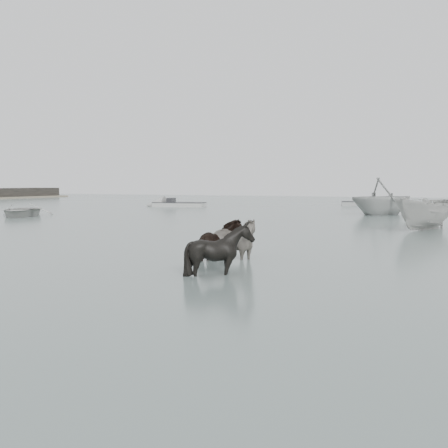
{
  "coord_description": "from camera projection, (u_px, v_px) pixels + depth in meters",
  "views": [
    {
      "loc": [
        6.75,
        -11.07,
        2.04
      ],
      "look_at": [
        0.91,
        1.76,
        1.0
      ],
      "focal_mm": 45.0,
      "sensor_mm": 36.0,
      "label": 1
    }
  ],
  "objects": [
    {
      "name": "pony_black",
      "position": [
        219.0,
        243.0,
        12.4
      ],
      "size": [
        1.29,
        1.15,
        1.41
      ],
      "primitive_type": "imported",
      "rotation": [
        0.0,
        0.0,
        1.56
      ],
      "color": "black",
      "rests_on": "ground"
    },
    {
      "name": "ground",
      "position": [
        157.0,
        271.0,
        12.98
      ],
      "size": [
        140.0,
        140.0,
        0.0
      ],
      "primitive_type": "plane",
      "color": "#505F5A",
      "rests_on": "ground"
    },
    {
      "name": "pony_pinto",
      "position": [
        230.0,
        232.0,
        14.98
      ],
      "size": [
        1.82,
        1.01,
        1.47
      ],
      "primitive_type": "imported",
      "rotation": [
        0.0,
        0.0,
        1.44
      ],
      "color": "black",
      "rests_on": "ground"
    },
    {
      "name": "rowboat_lead",
      "position": [
        21.0,
        209.0,
        33.92
      ],
      "size": [
        4.73,
        5.24,
        0.89
      ],
      "primitive_type": "imported",
      "rotation": [
        0.0,
        0.0,
        0.49
      ],
      "color": "#BBBBB6",
      "rests_on": "ground"
    },
    {
      "name": "skiff_outer",
      "position": [
        179.0,
        202.0,
        47.31
      ],
      "size": [
        6.21,
        2.76,
        0.75
      ],
      "primitive_type": null,
      "rotation": [
        0.0,
        0.0,
        3.34
      ],
      "color": "#A6A6A1",
      "rests_on": "ground"
    },
    {
      "name": "boat_small",
      "position": [
        425.0,
        212.0,
        24.2
      ],
      "size": [
        2.9,
        4.32,
        1.56
      ],
      "primitive_type": "imported",
      "rotation": [
        0.0,
        0.0,
        -0.38
      ],
      "color": "#A8A7A3",
      "rests_on": "ground"
    },
    {
      "name": "pony_dark",
      "position": [
        222.0,
        232.0,
        15.06
      ],
      "size": [
        1.6,
        1.73,
        1.44
      ],
      "primitive_type": "imported",
      "rotation": [
        0.0,
        0.0,
        1.88
      ],
      "color": "black",
      "rests_on": "ground"
    },
    {
      "name": "skiff_far",
      "position": [
        369.0,
        201.0,
        49.66
      ],
      "size": [
        6.88,
        3.17,
        0.75
      ],
      "primitive_type": null,
      "rotation": [
        0.0,
        0.0,
        0.24
      ],
      "color": "gray",
      "rests_on": "ground"
    },
    {
      "name": "rowboat_trail",
      "position": [
        382.0,
        195.0,
        35.38
      ],
      "size": [
        6.15,
        6.24,
        2.49
      ],
      "primitive_type": "imported",
      "rotation": [
        0.0,
        0.0,
        2.46
      ],
      "color": "#B0B2AF",
      "rests_on": "ground"
    }
  ]
}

